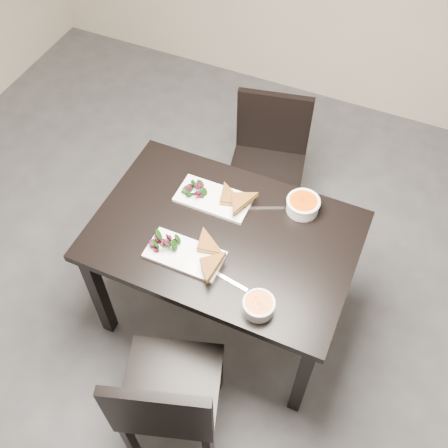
% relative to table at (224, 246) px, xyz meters
% --- Properties ---
extents(ground, '(5.00, 5.00, 0.00)m').
position_rel_table_xyz_m(ground, '(0.12, -0.46, -0.65)').
color(ground, '#47474C').
rests_on(ground, ground).
extents(room_shell, '(5.02, 5.02, 2.81)m').
position_rel_table_xyz_m(room_shell, '(0.12, -0.46, 1.18)').
color(room_shell, beige).
rests_on(room_shell, ground).
extents(table, '(1.20, 0.80, 0.75)m').
position_rel_table_xyz_m(table, '(0.00, 0.00, 0.00)').
color(table, black).
rests_on(table, ground).
extents(chair_near, '(0.53, 0.53, 0.85)m').
position_rel_table_xyz_m(chair_near, '(0.05, -0.71, -0.17)').
color(chair_near, black).
rests_on(chair_near, ground).
extents(chair_far, '(0.50, 0.50, 0.85)m').
position_rel_table_xyz_m(chair_far, '(-0.06, 0.78, -0.17)').
color(chair_far, black).
rests_on(chair_far, ground).
extents(plate_near, '(0.34, 0.17, 0.02)m').
position_rel_table_xyz_m(plate_near, '(-0.11, -0.18, 0.11)').
color(plate_near, white).
rests_on(plate_near, table).
extents(sandwich_near, '(0.19, 0.16, 0.06)m').
position_rel_table_xyz_m(sandwich_near, '(-0.04, -0.17, 0.14)').
color(sandwich_near, '#92561E').
rests_on(sandwich_near, plate_near).
extents(salad_near, '(0.11, 0.10, 0.05)m').
position_rel_table_xyz_m(salad_near, '(-0.21, -0.18, 0.14)').
color(salad_near, black).
rests_on(salad_near, plate_near).
extents(soup_bowl_near, '(0.14, 0.14, 0.06)m').
position_rel_table_xyz_m(soup_bowl_near, '(0.29, -0.30, 0.13)').
color(soup_bowl_near, white).
rests_on(soup_bowl_near, table).
extents(cutlery_near, '(0.18, 0.05, 0.00)m').
position_rel_table_xyz_m(cutlery_near, '(0.12, -0.22, 0.10)').
color(cutlery_near, silver).
rests_on(cutlery_near, table).
extents(plate_far, '(0.35, 0.18, 0.02)m').
position_rel_table_xyz_m(plate_far, '(-0.12, 0.16, 0.11)').
color(plate_far, white).
rests_on(plate_far, table).
extents(sandwich_far, '(0.20, 0.17, 0.06)m').
position_rel_table_xyz_m(sandwich_far, '(-0.06, 0.15, 0.15)').
color(sandwich_far, '#92561E').
rests_on(sandwich_far, plate_far).
extents(salad_far, '(0.11, 0.10, 0.05)m').
position_rel_table_xyz_m(salad_far, '(-0.22, 0.16, 0.14)').
color(salad_far, black).
rests_on(salad_far, plate_far).
extents(soup_bowl_far, '(0.16, 0.16, 0.07)m').
position_rel_table_xyz_m(soup_bowl_far, '(0.28, 0.27, 0.14)').
color(soup_bowl_far, white).
rests_on(soup_bowl_far, table).
extents(cutlery_far, '(0.17, 0.09, 0.00)m').
position_rel_table_xyz_m(cutlery_far, '(0.12, 0.21, 0.10)').
color(cutlery_far, silver).
rests_on(cutlery_far, table).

